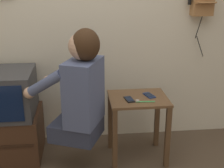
{
  "coord_description": "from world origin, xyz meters",
  "views": [
    {
      "loc": [
        -0.13,
        -1.81,
        1.54
      ],
      "look_at": [
        0.13,
        0.52,
        0.71
      ],
      "focal_mm": 50.0,
      "sensor_mm": 36.0,
      "label": 1
    }
  ],
  "objects": [
    {
      "name": "cell_phone_spare",
      "position": [
        0.45,
        0.59,
        0.58
      ],
      "size": [
        0.09,
        0.14,
        0.01
      ],
      "rotation": [
        0.0,
        0.0,
        0.3
      ],
      "color": "navy",
      "rests_on": "side_table"
    },
    {
      "name": "wall_back",
      "position": [
        0.0,
        1.02,
        1.27
      ],
      "size": [
        6.8,
        0.05,
        2.55
      ],
      "color": "beige",
      "rests_on": "ground_plane"
    },
    {
      "name": "person",
      "position": [
        -0.13,
        0.44,
        0.72
      ],
      "size": [
        0.63,
        0.54,
        0.89
      ],
      "rotation": [
        0.0,
        0.0,
        1.17
      ],
      "color": "#2D3347",
      "rests_on": "ground_plane"
    },
    {
      "name": "tv_stand",
      "position": [
        -0.81,
        0.72,
        0.21
      ],
      "size": [
        0.65,
        0.51,
        0.41
      ],
      "color": "#422819",
      "rests_on": "ground_plane"
    },
    {
      "name": "toothbrush",
      "position": [
        0.38,
        0.46,
        0.58
      ],
      "size": [
        0.15,
        0.02,
        0.02
      ],
      "rotation": [
        0.0,
        0.0,
        1.51
      ],
      "color": "#4CBF66",
      "rests_on": "side_table"
    },
    {
      "name": "side_table",
      "position": [
        0.35,
        0.57,
        0.43
      ],
      "size": [
        0.49,
        0.41,
        0.57
      ],
      "color": "brown",
      "rests_on": "ground_plane"
    },
    {
      "name": "television",
      "position": [
        -0.8,
        0.7,
        0.6
      ],
      "size": [
        0.56,
        0.5,
        0.38
      ],
      "color": "#38383A",
      "rests_on": "tv_stand"
    },
    {
      "name": "cell_phone_held",
      "position": [
        0.27,
        0.52,
        0.58
      ],
      "size": [
        0.08,
        0.13,
        0.01
      ],
      "rotation": [
        0.0,
        0.0,
        0.16
      ],
      "color": "black",
      "rests_on": "side_table"
    }
  ]
}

